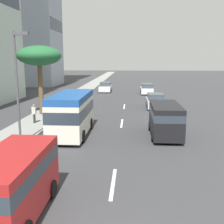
# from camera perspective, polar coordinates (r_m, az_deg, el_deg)

# --- Properties ---
(ground_plane) EXTENTS (198.00, 198.00, 0.00)m
(ground_plane) POSITION_cam_1_polar(r_m,az_deg,el_deg) (37.61, 2.72, 2.44)
(ground_plane) COLOR #38383A
(sidewalk_right) EXTENTS (162.00, 3.14, 0.15)m
(sidewalk_right) POSITION_cam_1_polar(r_m,az_deg,el_deg) (38.47, -8.45, 2.63)
(sidewalk_right) COLOR gray
(sidewalk_right) RESTS_ON ground_plane
(lane_stripe_near) EXTENTS (3.20, 0.16, 0.01)m
(lane_stripe_near) POSITION_cam_1_polar(r_m,az_deg,el_deg) (12.81, 0.23, -14.37)
(lane_stripe_near) COLOR silver
(lane_stripe_near) RESTS_ON ground_plane
(lane_stripe_mid) EXTENTS (3.20, 0.16, 0.01)m
(lane_stripe_mid) POSITION_cam_1_polar(r_m,az_deg,el_deg) (24.07, 2.03, -2.30)
(lane_stripe_mid) COLOR silver
(lane_stripe_mid) RESTS_ON ground_plane
(lane_stripe_far) EXTENTS (3.20, 0.16, 0.01)m
(lane_stripe_far) POSITION_cam_1_polar(r_m,az_deg,el_deg) (32.54, 2.53, 1.14)
(lane_stripe_far) COLOR silver
(lane_stripe_far) RESTS_ON ground_plane
(car_lead) EXTENTS (4.54, 1.95, 1.64)m
(car_lead) POSITION_cam_1_polar(r_m,az_deg,el_deg) (44.69, 7.12, 4.69)
(car_lead) COLOR white
(car_lead) RESTS_ON ground_plane
(car_second) EXTENTS (4.13, 1.94, 1.67)m
(car_second) POSITION_cam_1_polar(r_m,az_deg,el_deg) (31.69, 8.84, 2.19)
(car_second) COLOR silver
(car_second) RESTS_ON ground_plane
(minibus_third) EXTENTS (6.37, 2.40, 3.03)m
(minibus_third) POSITION_cam_1_polar(r_m,az_deg,el_deg) (20.28, -8.21, -0.10)
(minibus_third) COLOR silver
(minibus_third) RESTS_ON ground_plane
(van_fourth) EXTENTS (4.73, 2.09, 2.32)m
(van_fourth) POSITION_cam_1_polar(r_m,az_deg,el_deg) (10.45, -19.66, -13.13)
(van_fourth) COLOR #A51E1E
(van_fourth) RESTS_ON ground_plane
(car_fifth) EXTENTS (4.11, 1.95, 1.65)m
(car_fifth) POSITION_cam_1_polar(r_m,az_deg,el_deg) (47.06, -1.34, 5.08)
(car_fifth) COLOR white
(car_fifth) RESTS_ON ground_plane
(van_sixth) EXTENTS (4.91, 2.12, 2.31)m
(van_sixth) POSITION_cam_1_polar(r_m,az_deg,el_deg) (20.18, 10.86, -1.22)
(van_sixth) COLOR black
(van_sixth) RESTS_ON ground_plane
(pedestrian_near_lamp) EXTENTS (0.30, 0.34, 1.58)m
(pedestrian_near_lamp) POSITION_cam_1_polar(r_m,az_deg,el_deg) (24.25, -15.66, -0.18)
(pedestrian_near_lamp) COLOR #333338
(pedestrian_near_lamp) RESTS_ON sidewalk_right
(palm_tree) EXTENTS (4.16, 4.16, 6.56)m
(palm_tree) POSITION_cam_1_polar(r_m,az_deg,el_deg) (27.70, -14.67, 10.91)
(palm_tree) COLOR brown
(palm_tree) RESTS_ON sidewalk_right
(street_lamp) EXTENTS (0.24, 0.97, 6.95)m
(street_lamp) POSITION_cam_1_polar(r_m,az_deg,el_deg) (18.14, -18.65, 6.99)
(street_lamp) COLOR #4C4C51
(street_lamp) RESTS_ON sidewalk_right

